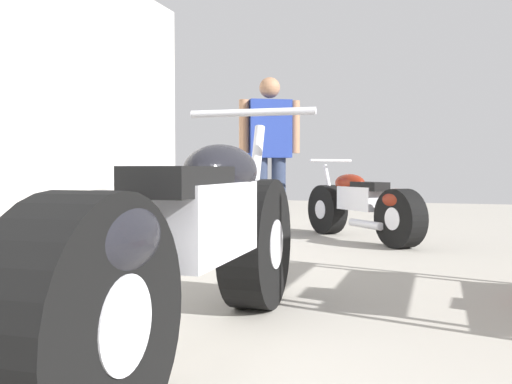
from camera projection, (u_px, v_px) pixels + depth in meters
name	position (u px, v px, depth m)	size (l,w,h in m)	color
ground_plane	(277.00, 284.00, 3.40)	(17.33, 17.33, 0.00)	#9E998E
motorcycle_maroon_cruiser	(196.00, 246.00, 2.05)	(0.64, 2.17, 1.01)	black
motorcycle_black_naked	(362.00, 206.00, 5.43)	(1.33, 1.39, 0.82)	black
mechanic_in_blue	(270.00, 145.00, 6.12)	(0.66, 0.44, 1.73)	#2D3851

